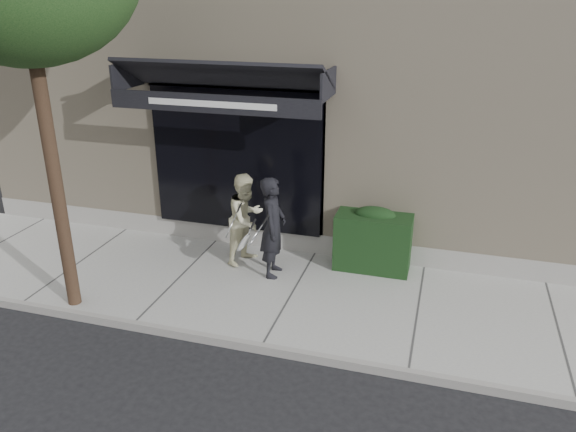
% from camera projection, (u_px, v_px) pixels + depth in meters
% --- Properties ---
extents(ground, '(80.00, 80.00, 0.00)m').
position_uv_depth(ground, '(293.00, 298.00, 9.19)').
color(ground, black).
rests_on(ground, ground).
extents(sidewalk, '(20.00, 3.00, 0.12)m').
position_uv_depth(sidewalk, '(293.00, 295.00, 9.17)').
color(sidewalk, gray).
rests_on(sidewalk, ground).
extents(curb, '(20.00, 0.10, 0.14)m').
position_uv_depth(curb, '(262.00, 348.00, 7.79)').
color(curb, gray).
rests_on(curb, ground).
extents(building_facade, '(14.30, 8.04, 5.64)m').
position_uv_depth(building_facade, '(354.00, 84.00, 12.58)').
color(building_facade, '#C3B295').
rests_on(building_facade, ground).
extents(hedge, '(1.30, 0.70, 1.14)m').
position_uv_depth(hedge, '(373.00, 239.00, 9.77)').
color(hedge, black).
rests_on(hedge, sidewalk).
extents(pedestrian_front, '(0.73, 0.88, 1.75)m').
position_uv_depth(pedestrian_front, '(273.00, 227.00, 9.40)').
color(pedestrian_front, black).
rests_on(pedestrian_front, sidewalk).
extents(pedestrian_back, '(0.86, 0.97, 1.65)m').
position_uv_depth(pedestrian_back, '(246.00, 219.00, 9.89)').
color(pedestrian_back, beige).
rests_on(pedestrian_back, sidewalk).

